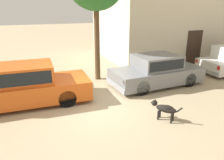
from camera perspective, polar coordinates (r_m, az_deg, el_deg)
ground_plane at (r=7.84m, az=-4.19°, el=-7.28°), size 80.00×80.00×0.00m
parked_sedan_nearest at (r=8.50m, az=-22.21°, el=-1.18°), size 4.87×1.96×1.50m
parked_sedan_second at (r=10.03m, az=11.65°, el=2.54°), size 4.36×2.02×1.40m
apartment_block at (r=17.69m, az=19.35°, el=19.17°), size 12.52×6.59×7.67m
stray_dog_spotted at (r=7.04m, az=13.73°, el=-7.29°), size 0.68×0.90×0.63m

